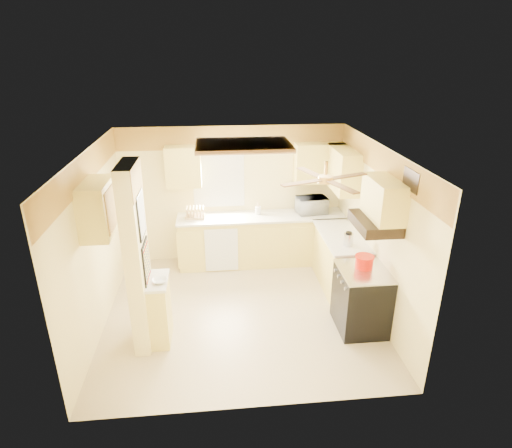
{
  "coord_description": "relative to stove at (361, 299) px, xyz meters",
  "views": [
    {
      "loc": [
        -0.33,
        -5.54,
        3.75
      ],
      "look_at": [
        0.27,
        0.35,
        1.3
      ],
      "focal_mm": 30.0,
      "sensor_mm": 36.0,
      "label": 1
    }
  ],
  "objects": [
    {
      "name": "wall_left",
      "position": [
        -3.67,
        0.55,
        0.79
      ],
      "size": [
        0.0,
        3.8,
        3.8
      ],
      "primitive_type": "plane",
      "rotation": [
        1.57,
        0.0,
        1.57
      ],
      "color": "#FFEA9B",
      "rests_on": "floor"
    },
    {
      "name": "wall_back",
      "position": [
        -1.67,
        2.45,
        0.79
      ],
      "size": [
        4.0,
        0.0,
        4.0
      ],
      "primitive_type": "plane",
      "rotation": [
        1.57,
        0.0,
        0.0
      ],
      "color": "#FFEA9B",
      "rests_on": "floor"
    },
    {
      "name": "countertop_back",
      "position": [
        -1.17,
        2.14,
        0.46
      ],
      "size": [
        3.04,
        0.64,
        0.04
      ],
      "primitive_type": "cube",
      "color": "silver",
      "rests_on": "lower_cabinets_back"
    },
    {
      "name": "poster_nashville",
      "position": [
        -2.91,
        0.0,
        0.74
      ],
      "size": [
        0.02,
        0.42,
        0.57
      ],
      "color": "black",
      "rests_on": "partition_column"
    },
    {
      "name": "floor",
      "position": [
        -1.67,
        0.55,
        -0.46
      ],
      "size": [
        4.0,
        4.0,
        0.0
      ],
      "primitive_type": "plane",
      "color": "#CDB48E",
      "rests_on": "ground"
    },
    {
      "name": "dishwasher_panel",
      "position": [
        -1.92,
        1.84,
        -0.03
      ],
      "size": [
        0.58,
        0.02,
        0.8
      ],
      "primitive_type": "cube",
      "color": "white",
      "rests_on": "lower_cabinets_back"
    },
    {
      "name": "lower_cabinets_right",
      "position": [
        0.03,
        1.15,
        -0.01
      ],
      "size": [
        0.6,
        1.4,
        0.9
      ],
      "primitive_type": "cube",
      "color": "#FFE979",
      "rests_on": "floor"
    },
    {
      "name": "upper_cab_over_stove",
      "position": [
        0.16,
        0.0,
        1.49
      ],
      "size": [
        0.35,
        0.76,
        0.52
      ],
      "primitive_type": "cube",
      "color": "#FFE979",
      "rests_on": "wall_right"
    },
    {
      "name": "upper_cab_left_wall",
      "position": [
        -3.49,
        0.3,
        1.39
      ],
      "size": [
        0.35,
        0.75,
        0.7
      ],
      "primitive_type": "cube",
      "color": "#FFE979",
      "rests_on": "wall_left"
    },
    {
      "name": "wallpaper_border",
      "position": [
        -1.67,
        2.43,
        1.84
      ],
      "size": [
        4.0,
        0.02,
        0.4
      ],
      "primitive_type": "cube",
      "color": "#FFC64B",
      "rests_on": "wall_back"
    },
    {
      "name": "utensil_crock",
      "position": [
        -1.23,
        2.23,
        0.55
      ],
      "size": [
        0.11,
        0.11,
        0.22
      ],
      "color": "white",
      "rests_on": "countertop_back"
    },
    {
      "name": "ledge_top",
      "position": [
        -2.8,
        0.0,
        0.46
      ],
      "size": [
        0.28,
        0.58,
        0.04
      ],
      "primitive_type": "cube",
      "color": "silver",
      "rests_on": "partition_ledge"
    },
    {
      "name": "wall_right",
      "position": [
        0.33,
        0.55,
        0.79
      ],
      "size": [
        0.0,
        3.8,
        3.8
      ],
      "primitive_type": "plane",
      "rotation": [
        1.57,
        0.0,
        -1.57
      ],
      "color": "#FFEA9B",
      "rests_on": "floor"
    },
    {
      "name": "upper_cab_back_right",
      "position": [
        -0.12,
        2.27,
        1.39
      ],
      "size": [
        0.9,
        0.35,
        0.7
      ],
      "primitive_type": "cube",
      "color": "#FFE979",
      "rests_on": "wall_back"
    },
    {
      "name": "microwave",
      "position": [
        -0.25,
        2.19,
        0.63
      ],
      "size": [
        0.58,
        0.43,
        0.3
      ],
      "primitive_type": "imported",
      "rotation": [
        0.0,
        0.0,
        3.28
      ],
      "color": "white",
      "rests_on": "countertop_back"
    },
    {
      "name": "partition_ledge",
      "position": [
        -2.8,
        0.0,
        -0.01
      ],
      "size": [
        0.25,
        0.55,
        0.9
      ],
      "primitive_type": "cube",
      "color": "#FFE979",
      "rests_on": "floor"
    },
    {
      "name": "kettle",
      "position": [
        -0.0,
        0.76,
        0.58
      ],
      "size": [
        0.14,
        0.14,
        0.22
      ],
      "color": "silver",
      "rests_on": "countertop_right"
    },
    {
      "name": "lower_cabinets_back",
      "position": [
        -1.17,
        2.15,
        -0.01
      ],
      "size": [
        3.0,
        0.6,
        0.9
      ],
      "primitive_type": "cube",
      "color": "#FFE979",
      "rests_on": "floor"
    },
    {
      "name": "ceiling_light_panel",
      "position": [
        -1.57,
        1.05,
        2.0
      ],
      "size": [
        1.35,
        0.95,
        0.06
      ],
      "color": "brown",
      "rests_on": "ceiling"
    },
    {
      "name": "stove",
      "position": [
        0.0,
        0.0,
        0.0
      ],
      "size": [
        0.68,
        0.77,
        0.92
      ],
      "color": "black",
      "rests_on": "floor"
    },
    {
      "name": "dutch_oven",
      "position": [
        0.02,
        0.09,
        0.54
      ],
      "size": [
        0.26,
        0.26,
        0.18
      ],
      "color": "red",
      "rests_on": "stove"
    },
    {
      "name": "countertop_right",
      "position": [
        0.02,
        1.15,
        0.46
      ],
      "size": [
        0.64,
        1.44,
        0.04
      ],
      "primitive_type": "cube",
      "color": "silver",
      "rests_on": "lower_cabinets_right"
    },
    {
      "name": "upper_cab_right",
      "position": [
        0.16,
        1.8,
        1.39
      ],
      "size": [
        0.35,
        1.0,
        0.7
      ],
      "primitive_type": "cube",
      "color": "#FFE979",
      "rests_on": "wall_right"
    },
    {
      "name": "dish_rack",
      "position": [
        -2.36,
        2.16,
        0.55
      ],
      "size": [
        0.36,
        0.28,
        0.19
      ],
      "color": "tan",
      "rests_on": "countertop_back"
    },
    {
      "name": "wall_front",
      "position": [
        -1.67,
        -1.35,
        0.79
      ],
      "size": [
        4.0,
        0.0,
        4.0
      ],
      "primitive_type": "plane",
      "rotation": [
        -1.57,
        0.0,
        0.0
      ],
      "color": "#FFEA9B",
      "rests_on": "floor"
    },
    {
      "name": "range_hood",
      "position": [
        0.07,
        0.0,
        1.16
      ],
      "size": [
        0.5,
        0.76,
        0.14
      ],
      "primitive_type": "cube",
      "color": "black",
      "rests_on": "upper_cab_over_stove"
    },
    {
      "name": "bowl",
      "position": [
        -2.75,
        -0.08,
        0.5
      ],
      "size": [
        0.22,
        0.22,
        0.05
      ],
      "primitive_type": "imported",
      "rotation": [
        0.0,
        0.0,
        0.17
      ],
      "color": "white",
      "rests_on": "ledge_top"
    },
    {
      "name": "poster_menu",
      "position": [
        -2.91,
        0.0,
        1.39
      ],
      "size": [
        0.02,
        0.42,
        0.57
      ],
      "color": "black",
      "rests_on": "partition_column"
    },
    {
      "name": "upper_cab_back_left",
      "position": [
        -2.52,
        2.27,
        1.39
      ],
      "size": [
        0.6,
        0.35,
        0.7
      ],
      "primitive_type": "cube",
      "color": "#FFE979",
      "rests_on": "wall_back"
    },
    {
      "name": "ceiling",
      "position": [
        -1.67,
        0.55,
        2.04
      ],
      "size": [
        4.0,
        4.0,
        0.0
      ],
      "primitive_type": "plane",
      "rotation": [
        3.14,
        0.0,
        0.0
      ],
      "color": "white",
      "rests_on": "wall_back"
    },
    {
      "name": "window",
      "position": [
        -1.92,
        2.44,
        1.09
      ],
      "size": [
        0.92,
        0.02,
        1.02
      ],
      "color": "white",
      "rests_on": "wall_back"
    },
    {
      "name": "ceiling_fan",
      "position": [
        -0.67,
        -0.15,
        1.83
      ],
      "size": [
        1.15,
        1.15,
        0.26
      ],
      "color": "gold",
      "rests_on": "ceiling"
    },
    {
      "name": "vent_grate",
      "position": [
        0.31,
        -0.35,
        1.84
      ],
      "size": [
        0.02,
        0.4,
        0.25
      ],
      "primitive_type": "cube",
      "color": "black",
      "rests_on": "wall_right"
    },
    {
      "name": "partition_column",
      "position": [
        -3.02,
        0.0,
        0.79
      ],
      "size": [
        0.2,
        0.7,
        2.5
      ],
      "primitive_type": "cube",
      "color": "#FFEA9B",
      "rests_on": "floor"
    }
  ]
}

